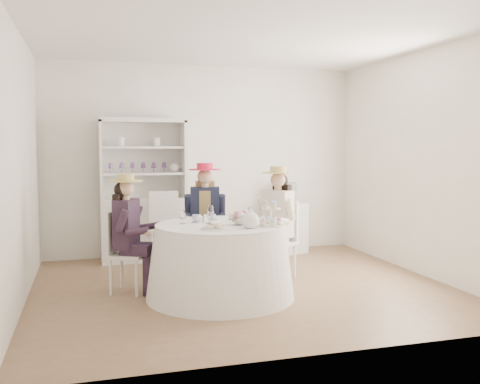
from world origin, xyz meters
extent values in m
plane|color=brown|center=(0.00, 0.00, 0.00)|extent=(4.50, 4.50, 0.00)
plane|color=white|center=(0.00, 0.00, 2.70)|extent=(4.50, 4.50, 0.00)
plane|color=silver|center=(0.00, 2.00, 1.35)|extent=(4.50, 0.00, 4.50)
plane|color=silver|center=(0.00, -2.00, 1.35)|extent=(4.50, 0.00, 4.50)
plane|color=silver|center=(-2.25, 0.00, 1.35)|extent=(0.00, 4.50, 4.50)
plane|color=silver|center=(2.25, 0.00, 1.35)|extent=(0.00, 4.50, 4.50)
cone|color=white|center=(-0.33, -0.30, 0.37)|extent=(1.53, 1.53, 0.74)
cylinder|color=white|center=(-0.33, -0.30, 0.75)|extent=(1.33, 1.33, 0.02)
cube|color=silver|center=(-0.90, 1.71, 0.43)|extent=(1.19, 0.59, 0.85)
cube|color=silver|center=(-0.90, 1.90, 1.38)|extent=(1.13, 0.21, 1.04)
cube|color=silver|center=(-0.90, 1.71, 1.90)|extent=(1.19, 0.59, 0.06)
cube|color=silver|center=(-1.45, 1.71, 1.38)|extent=(0.10, 0.43, 1.04)
cube|color=silver|center=(-0.35, 1.71, 1.38)|extent=(0.10, 0.43, 1.04)
cube|color=silver|center=(-0.90, 1.71, 1.19)|extent=(1.11, 0.53, 0.03)
cube|color=silver|center=(-0.90, 1.71, 1.54)|extent=(1.11, 0.53, 0.03)
sphere|color=white|center=(-0.47, 1.71, 1.26)|extent=(0.13, 0.13, 0.13)
cube|color=silver|center=(1.16, 1.70, 0.36)|extent=(0.59, 0.59, 0.73)
cylinder|color=black|center=(1.16, 1.70, 0.87)|extent=(0.32, 0.32, 0.30)
cube|color=silver|center=(-1.22, 0.13, 0.40)|extent=(0.48, 0.48, 0.04)
cylinder|color=silver|center=(-1.16, -0.07, 0.20)|extent=(0.03, 0.03, 0.40)
cylinder|color=silver|center=(-1.03, 0.19, 0.20)|extent=(0.03, 0.03, 0.40)
cylinder|color=silver|center=(-1.42, 0.06, 0.20)|extent=(0.03, 0.03, 0.40)
cylinder|color=silver|center=(-1.29, 0.32, 0.20)|extent=(0.03, 0.03, 0.40)
cube|color=silver|center=(-1.37, 0.20, 0.65)|extent=(0.18, 0.32, 0.45)
cube|color=black|center=(-1.24, 0.13, 0.74)|extent=(0.31, 0.37, 0.52)
cube|color=black|center=(-1.16, 0.01, 0.48)|extent=(0.33, 0.24, 0.11)
cylinder|color=black|center=(-1.05, -0.05, 0.21)|extent=(0.09, 0.09, 0.41)
cylinder|color=black|center=(-1.29, -0.05, 0.80)|extent=(0.18, 0.14, 0.25)
cube|color=black|center=(-1.09, 0.15, 0.48)|extent=(0.33, 0.24, 0.11)
cylinder|color=black|center=(-0.98, 0.09, 0.21)|extent=(0.09, 0.09, 0.41)
cylinder|color=black|center=(-1.12, 0.28, 0.80)|extent=(0.18, 0.14, 0.25)
cylinder|color=#D8A889|center=(-1.24, 0.13, 1.01)|extent=(0.08, 0.08, 0.07)
sphere|color=#D8A889|center=(-1.24, 0.13, 1.11)|extent=(0.17, 0.17, 0.17)
sphere|color=black|center=(-1.28, 0.15, 1.10)|extent=(0.17, 0.17, 0.17)
cube|color=black|center=(-1.30, 0.17, 0.89)|extent=(0.16, 0.22, 0.34)
cylinder|color=tan|center=(-1.24, 0.13, 1.19)|extent=(0.36, 0.36, 0.01)
cylinder|color=tan|center=(-1.24, 0.13, 1.23)|extent=(0.18, 0.18, 0.07)
cube|color=silver|center=(-0.27, 0.69, 0.43)|extent=(0.46, 0.46, 0.04)
cylinder|color=silver|center=(-0.45, 0.58, 0.21)|extent=(0.03, 0.03, 0.42)
cylinder|color=silver|center=(-0.15, 0.51, 0.21)|extent=(0.03, 0.03, 0.42)
cylinder|color=silver|center=(-0.39, 0.87, 0.21)|extent=(0.03, 0.03, 0.42)
cylinder|color=silver|center=(-0.09, 0.81, 0.21)|extent=(0.03, 0.03, 0.42)
cube|color=silver|center=(-0.23, 0.86, 0.69)|extent=(0.36, 0.11, 0.48)
cube|color=#1C2138|center=(-0.27, 0.71, 0.79)|extent=(0.38, 0.26, 0.56)
cube|color=tan|center=(-0.27, 0.71, 0.79)|extent=(0.18, 0.24, 0.48)
cube|color=#1C2138|center=(-0.38, 0.60, 0.51)|extent=(0.19, 0.35, 0.12)
cylinder|color=#1C2138|center=(-0.41, 0.47, 0.22)|extent=(0.10, 0.10, 0.44)
cylinder|color=#1C2138|center=(-0.47, 0.72, 0.85)|extent=(0.12, 0.18, 0.26)
cube|color=#1C2138|center=(-0.21, 0.56, 0.51)|extent=(0.19, 0.35, 0.12)
cylinder|color=#1C2138|center=(-0.24, 0.43, 0.22)|extent=(0.10, 0.10, 0.44)
cylinder|color=#1C2138|center=(-0.08, 0.63, 0.85)|extent=(0.12, 0.18, 0.26)
cylinder|color=#D8A889|center=(-0.27, 0.71, 1.08)|extent=(0.09, 0.09, 0.08)
sphere|color=#D8A889|center=(-0.27, 0.71, 1.19)|extent=(0.18, 0.18, 0.18)
sphere|color=tan|center=(-0.26, 0.75, 1.18)|extent=(0.18, 0.18, 0.18)
cube|color=tan|center=(-0.25, 0.78, 0.95)|extent=(0.24, 0.13, 0.36)
cylinder|color=#DC2146|center=(-0.27, 0.71, 1.28)|extent=(0.38, 0.38, 0.01)
cylinder|color=#DC2146|center=(-0.27, 0.71, 1.32)|extent=(0.19, 0.19, 0.08)
cube|color=silver|center=(0.49, 0.26, 0.42)|extent=(0.52, 0.52, 0.04)
cylinder|color=silver|center=(0.29, 0.30, 0.21)|extent=(0.03, 0.03, 0.41)
cylinder|color=silver|center=(0.45, 0.05, 0.21)|extent=(0.03, 0.03, 0.41)
cylinder|color=silver|center=(0.54, 0.47, 0.21)|extent=(0.03, 0.03, 0.41)
cylinder|color=silver|center=(0.70, 0.21, 0.21)|extent=(0.03, 0.03, 0.41)
cube|color=silver|center=(0.64, 0.35, 0.68)|extent=(0.22, 0.32, 0.47)
cube|color=silver|center=(0.51, 0.27, 0.77)|extent=(0.34, 0.39, 0.54)
cube|color=silver|center=(0.35, 0.27, 0.50)|extent=(0.33, 0.27, 0.11)
cylinder|color=silver|center=(0.24, 0.20, 0.22)|extent=(0.09, 0.09, 0.43)
cylinder|color=silver|center=(0.37, 0.41, 0.84)|extent=(0.18, 0.16, 0.26)
cube|color=silver|center=(0.44, 0.13, 0.50)|extent=(0.33, 0.27, 0.11)
cylinder|color=silver|center=(0.33, 0.06, 0.22)|extent=(0.09, 0.09, 0.43)
cylinder|color=silver|center=(0.58, 0.08, 0.84)|extent=(0.18, 0.16, 0.26)
cylinder|color=#D8A889|center=(0.51, 0.27, 1.06)|extent=(0.08, 0.08, 0.08)
sphere|color=#D8A889|center=(0.51, 0.27, 1.16)|extent=(0.18, 0.18, 0.18)
sphere|color=black|center=(0.55, 0.29, 1.15)|extent=(0.18, 0.18, 0.18)
cube|color=black|center=(0.57, 0.31, 0.93)|extent=(0.18, 0.23, 0.36)
cylinder|color=tan|center=(0.51, 0.27, 1.25)|extent=(0.38, 0.38, 0.01)
cylinder|color=tan|center=(0.51, 0.27, 1.29)|extent=(0.19, 0.19, 0.08)
cube|color=silver|center=(-0.68, 1.52, 0.45)|extent=(0.41, 0.41, 0.04)
cylinder|color=silver|center=(-0.51, 1.68, 0.22)|extent=(0.04, 0.04, 0.44)
cylinder|color=silver|center=(-0.84, 1.68, 0.22)|extent=(0.04, 0.04, 0.44)
cylinder|color=silver|center=(-0.52, 1.36, 0.22)|extent=(0.04, 0.04, 0.44)
cylinder|color=silver|center=(-0.84, 1.36, 0.22)|extent=(0.04, 0.04, 0.44)
cube|color=silver|center=(-0.68, 1.34, 0.72)|extent=(0.38, 0.03, 0.50)
imported|color=white|center=(-0.54, -0.14, 0.80)|extent=(0.11, 0.11, 0.08)
imported|color=white|center=(-0.34, -0.02, 0.79)|extent=(0.07, 0.07, 0.06)
imported|color=white|center=(-0.10, -0.14, 0.79)|extent=(0.10, 0.10, 0.06)
imported|color=white|center=(-0.14, -0.41, 0.79)|extent=(0.20, 0.20, 0.05)
sphere|color=pink|center=(-0.08, -0.39, 0.85)|extent=(0.07, 0.07, 0.07)
sphere|color=white|center=(-0.09, -0.36, 0.85)|extent=(0.07, 0.07, 0.07)
sphere|color=pink|center=(-0.12, -0.34, 0.85)|extent=(0.07, 0.07, 0.07)
sphere|color=white|center=(-0.15, -0.34, 0.85)|extent=(0.07, 0.07, 0.07)
sphere|color=pink|center=(-0.18, -0.36, 0.85)|extent=(0.07, 0.07, 0.07)
sphere|color=white|center=(-0.19, -0.39, 0.85)|extent=(0.07, 0.07, 0.07)
sphere|color=pink|center=(-0.18, -0.42, 0.85)|extent=(0.07, 0.07, 0.07)
sphere|color=white|center=(-0.15, -0.45, 0.85)|extent=(0.07, 0.07, 0.07)
sphere|color=pink|center=(-0.12, -0.45, 0.85)|extent=(0.07, 0.07, 0.07)
sphere|color=white|center=(-0.09, -0.42, 0.85)|extent=(0.07, 0.07, 0.07)
sphere|color=white|center=(-0.11, -0.65, 0.84)|extent=(0.17, 0.17, 0.17)
cylinder|color=white|center=(-0.01, -0.65, 0.85)|extent=(0.10, 0.03, 0.08)
cylinder|color=white|center=(-0.11, -0.65, 0.92)|extent=(0.04, 0.04, 0.02)
cylinder|color=white|center=(-0.46, -0.63, 0.77)|extent=(0.27, 0.27, 0.01)
cube|color=beige|center=(-0.51, -0.65, 0.79)|extent=(0.06, 0.04, 0.03)
cube|color=beige|center=(-0.46, -0.63, 0.81)|extent=(0.07, 0.06, 0.03)
cube|color=beige|center=(-0.40, -0.61, 0.79)|extent=(0.08, 0.07, 0.03)
cube|color=beige|center=(-0.48, -0.59, 0.81)|extent=(0.07, 0.07, 0.03)
cube|color=beige|center=(-0.43, -0.67, 0.79)|extent=(0.07, 0.08, 0.03)
cylinder|color=white|center=(0.13, -0.57, 0.77)|extent=(0.26, 0.26, 0.01)
cylinder|color=white|center=(0.13, -0.57, 0.85)|extent=(0.02, 0.02, 0.18)
cylinder|color=white|center=(0.13, -0.57, 0.94)|extent=(0.20, 0.20, 0.01)
camera|label=1|loc=(-1.62, -5.57, 1.57)|focal=40.00mm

